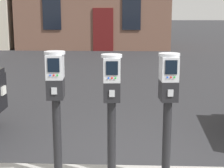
{
  "coord_description": "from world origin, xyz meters",
  "views": [
    {
      "loc": [
        -0.14,
        -3.76,
        1.92
      ],
      "look_at": [
        -0.3,
        -0.05,
        1.17
      ],
      "focal_mm": 57.45,
      "sensor_mm": 36.0,
      "label": 1
    }
  ],
  "objects": [
    {
      "name": "parking_meter_twin_adjacent",
      "position": [
        -0.3,
        -0.15,
        1.08
      ],
      "size": [
        0.23,
        0.26,
        1.36
      ],
      "rotation": [
        0.0,
        0.0,
        -1.49
      ],
      "color": "black",
      "rests_on": "sidewalk_slab"
    },
    {
      "name": "parking_meter_end_of_row",
      "position": [
        0.28,
        -0.15,
        1.08
      ],
      "size": [
        0.23,
        0.26,
        1.37
      ],
      "rotation": [
        0.0,
        0.0,
        -1.49
      ],
      "color": "black",
      "rests_on": "sidewalk_slab"
    },
    {
      "name": "parking_meter_near_kerb",
      "position": [
        -0.89,
        -0.15,
        1.09
      ],
      "size": [
        0.23,
        0.26,
        1.38
      ],
      "rotation": [
        0.0,
        0.0,
        -1.49
      ],
      "color": "black",
      "rests_on": "sidewalk_slab"
    }
  ]
}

